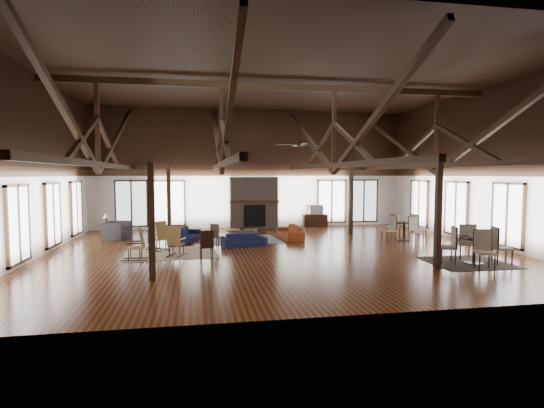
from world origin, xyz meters
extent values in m
plane|color=brown|center=(0.00, 0.00, 0.00)|extent=(16.00, 16.00, 0.00)
cube|color=black|center=(0.00, 0.00, 6.00)|extent=(16.00, 14.00, 0.02)
cube|color=silver|center=(0.00, 7.00, 3.00)|extent=(16.00, 0.02, 6.00)
cube|color=silver|center=(0.00, -7.00, 3.00)|extent=(16.00, 0.02, 6.00)
cube|color=silver|center=(-8.00, 0.00, 3.00)|extent=(0.02, 14.00, 6.00)
cube|color=silver|center=(8.00, 0.00, 3.00)|extent=(0.02, 14.00, 6.00)
cube|color=#321C0E|center=(0.00, 0.00, 5.75)|extent=(15.60, 0.18, 0.22)
cube|color=#321C0E|center=(-6.00, 0.00, 3.05)|extent=(0.16, 13.70, 0.18)
cube|color=#321C0E|center=(-6.00, 0.00, 4.40)|extent=(0.14, 0.14, 2.70)
cube|color=#321C0E|center=(-6.00, 3.50, 4.28)|extent=(0.15, 7.07, 3.12)
cube|color=#321C0E|center=(-6.00, -3.50, 4.28)|extent=(0.15, 7.07, 3.12)
cube|color=#321C0E|center=(-2.00, 0.00, 3.05)|extent=(0.16, 13.70, 0.18)
cube|color=#321C0E|center=(-2.00, 0.00, 4.40)|extent=(0.14, 0.14, 2.70)
cube|color=#321C0E|center=(-2.00, 3.50, 4.28)|extent=(0.15, 7.07, 3.12)
cube|color=#321C0E|center=(-2.00, -3.50, 4.28)|extent=(0.15, 7.07, 3.12)
cube|color=#321C0E|center=(2.00, 0.00, 3.05)|extent=(0.16, 13.70, 0.18)
cube|color=#321C0E|center=(2.00, 0.00, 4.40)|extent=(0.14, 0.14, 2.70)
cube|color=#321C0E|center=(2.00, 3.50, 4.28)|extent=(0.15, 7.07, 3.12)
cube|color=#321C0E|center=(2.00, -3.50, 4.28)|extent=(0.15, 7.07, 3.12)
cube|color=#321C0E|center=(6.00, 0.00, 3.05)|extent=(0.16, 13.70, 0.18)
cube|color=#321C0E|center=(6.00, 0.00, 4.40)|extent=(0.14, 0.14, 2.70)
cube|color=#321C0E|center=(6.00, 3.50, 4.28)|extent=(0.15, 7.07, 3.12)
cube|color=#321C0E|center=(6.00, -3.50, 4.28)|extent=(0.15, 7.07, 3.12)
cube|color=#321C0E|center=(-4.00, -3.50, 1.52)|extent=(0.16, 0.16, 3.05)
cube|color=#321C0E|center=(4.00, -3.50, 1.52)|extent=(0.16, 0.16, 3.05)
cube|color=#321C0E|center=(-4.00, 3.50, 1.52)|extent=(0.16, 0.16, 3.05)
cube|color=#321C0E|center=(4.00, 3.50, 1.52)|extent=(0.16, 0.16, 3.05)
cube|color=#64564C|center=(0.00, 6.68, 1.30)|extent=(2.40, 0.62, 2.60)
cube|color=black|center=(0.00, 6.36, 0.65)|extent=(1.10, 0.06, 1.10)
cube|color=black|center=(0.00, 6.40, 1.35)|extent=(2.50, 0.20, 0.12)
cylinder|color=black|center=(0.50, -1.00, 4.05)|extent=(0.04, 0.04, 0.70)
cylinder|color=black|center=(0.50, -1.00, 3.70)|extent=(0.20, 0.20, 0.10)
cube|color=black|center=(0.95, -1.00, 3.70)|extent=(0.70, 0.12, 0.02)
cube|color=black|center=(0.50, -0.55, 3.70)|extent=(0.12, 0.70, 0.02)
cube|color=black|center=(0.05, -1.00, 3.70)|extent=(0.70, 0.12, 0.02)
cube|color=black|center=(0.50, -1.45, 3.70)|extent=(0.12, 0.70, 0.02)
imported|color=#171B3F|center=(-1.10, 1.22, 0.24)|extent=(1.77, 0.98, 0.49)
imported|color=#141538|center=(-3.31, 2.80, 0.28)|extent=(2.05, 1.27, 0.56)
imported|color=brown|center=(1.06, 2.87, 0.27)|extent=(1.91, 0.82, 0.55)
cube|color=brown|center=(-1.03, 2.67, 0.43)|extent=(1.31, 0.90, 0.06)
cube|color=brown|center=(-1.53, 2.47, 0.20)|extent=(0.06, 0.06, 0.40)
cube|color=brown|center=(-1.53, 2.87, 0.20)|extent=(0.06, 0.06, 0.40)
cube|color=brown|center=(-0.53, 2.47, 0.20)|extent=(0.06, 0.06, 0.40)
cube|color=brown|center=(-0.53, 2.87, 0.20)|extent=(0.06, 0.06, 0.40)
imported|color=#B2B2B2|center=(-1.06, 2.59, 0.56)|extent=(0.25, 0.25, 0.20)
imported|color=#2A2A2C|center=(-6.22, 3.95, 0.37)|extent=(1.36, 1.26, 0.73)
cube|color=black|center=(-6.69, 4.47, 0.29)|extent=(0.43, 0.43, 0.57)
cylinder|color=black|center=(-6.69, 4.47, 0.74)|extent=(0.08, 0.08, 0.34)
cone|color=beige|center=(-6.69, 4.47, 0.97)|extent=(0.30, 0.30, 0.25)
cube|color=olive|center=(-4.24, 0.87, 0.41)|extent=(0.65, 0.65, 0.05)
cube|color=olive|center=(-4.09, 0.71, 0.73)|extent=(0.47, 0.45, 0.68)
cube|color=black|center=(-4.38, 0.74, 0.02)|extent=(0.59, 0.65, 0.05)
cube|color=black|center=(-4.09, 1.00, 0.02)|extent=(0.59, 0.65, 0.05)
cube|color=olive|center=(-3.55, -0.24, 0.39)|extent=(0.56, 0.55, 0.05)
cube|color=olive|center=(-3.61, -0.44, 0.70)|extent=(0.48, 0.30, 0.65)
cube|color=black|center=(-3.73, -0.18, 0.02)|extent=(0.29, 0.77, 0.05)
cube|color=black|center=(-3.37, -0.30, 0.02)|extent=(0.29, 0.77, 0.05)
cube|color=olive|center=(-4.81, -0.75, 0.40)|extent=(0.45, 0.47, 0.05)
cube|color=olive|center=(-4.60, -0.76, 0.72)|extent=(0.19, 0.46, 0.66)
cube|color=black|center=(-4.81, -0.95, 0.02)|extent=(0.81, 0.07, 0.05)
cube|color=black|center=(-4.80, -0.56, 0.02)|extent=(0.81, 0.07, 0.05)
cube|color=black|center=(-2.11, 1.18, 0.41)|extent=(0.53, 0.53, 0.05)
cube|color=black|center=(-2.22, 1.05, 0.65)|extent=(0.32, 0.27, 0.50)
cylinder|color=black|center=(-2.11, 1.18, 0.20)|extent=(0.03, 0.03, 0.41)
cube|color=black|center=(-2.58, -1.23, 0.45)|extent=(0.46, 0.46, 0.05)
cube|color=black|center=(-2.56, -1.42, 0.71)|extent=(0.42, 0.09, 0.55)
cylinder|color=black|center=(-2.58, -1.23, 0.22)|extent=(0.03, 0.03, 0.45)
cylinder|color=black|center=(5.44, -3.16, 0.79)|extent=(0.93, 0.93, 0.04)
cylinder|color=black|center=(5.44, -3.16, 0.40)|extent=(0.10, 0.10, 0.77)
cylinder|color=black|center=(5.44, -3.16, 0.02)|extent=(0.56, 0.56, 0.04)
cylinder|color=black|center=(5.57, 1.52, 0.73)|extent=(0.86, 0.86, 0.04)
cylinder|color=black|center=(5.57, 1.52, 0.38)|extent=(0.10, 0.10, 0.71)
cylinder|color=black|center=(5.57, 1.52, 0.02)|extent=(0.52, 0.52, 0.04)
imported|color=#B2B2B2|center=(5.35, -3.14, 0.86)|extent=(0.17, 0.17, 0.11)
imported|color=#B2B2B2|center=(5.53, 1.44, 0.80)|extent=(0.15, 0.15, 0.09)
cube|color=black|center=(3.25, 6.75, 0.32)|extent=(1.26, 0.47, 0.63)
imported|color=#B2B2B2|center=(3.23, 6.75, 0.88)|extent=(0.88, 0.23, 0.50)
cube|color=#C9AD8B|center=(-3.75, 0.22, 0.01)|extent=(3.22, 2.61, 0.01)
cube|color=#1C264E|center=(-1.11, 2.79, 0.01)|extent=(3.32, 2.58, 0.01)
cube|color=black|center=(5.36, -2.97, 0.01)|extent=(2.43, 2.22, 0.01)
camera|label=1|loc=(-2.86, -14.63, 2.72)|focal=28.00mm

